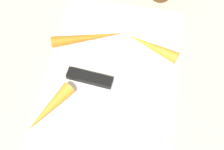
{
  "coord_description": "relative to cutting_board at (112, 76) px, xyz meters",
  "views": [
    {
      "loc": [
        0.26,
        0.05,
        0.53
      ],
      "look_at": [
        0.0,
        0.0,
        0.01
      ],
      "focal_mm": 47.22,
      "sensor_mm": 36.0,
      "label": 1
    }
  ],
  "objects": [
    {
      "name": "carrot_shortest",
      "position": [
        0.09,
        -0.1,
        0.02
      ],
      "size": [
        0.11,
        0.08,
        0.03
      ],
      "primitive_type": "cone",
      "rotation": [
        0.0,
        1.57,
        5.77
      ],
      "color": "orange",
      "rests_on": "cutting_board"
    },
    {
      "name": "carrot_longest",
      "position": [
        -0.07,
        -0.06,
        0.02
      ],
      "size": [
        0.07,
        0.15,
        0.02
      ],
      "primitive_type": "cone",
      "rotation": [
        0.0,
        1.57,
        1.9
      ],
      "color": "orange",
      "rests_on": "cutting_board"
    },
    {
      "name": "carrot_medium",
      "position": [
        -0.07,
        0.07,
        0.02
      ],
      "size": [
        0.06,
        0.11,
        0.02
      ],
      "primitive_type": "cone",
      "rotation": [
        0.0,
        1.57,
        4.37
      ],
      "color": "orange",
      "rests_on": "cutting_board"
    },
    {
      "name": "cutting_board",
      "position": [
        0.0,
        0.0,
        0.0
      ],
      "size": [
        0.36,
        0.26,
        0.01
      ],
      "primitive_type": "cube",
      "color": "silver",
      "rests_on": "ground_plane"
    },
    {
      "name": "knife",
      "position": [
        0.02,
        -0.03,
        0.01
      ],
      "size": [
        0.04,
        0.2,
        0.01
      ],
      "rotation": [
        0.0,
        0.0,
        1.48
      ],
      "color": "#B7B7BC",
      "rests_on": "cutting_board"
    },
    {
      "name": "ground_plane",
      "position": [
        0.0,
        0.0,
        -0.01
      ],
      "size": [
        1.4,
        1.4,
        0.0
      ],
      "primitive_type": "plane",
      "color": "#C6B793"
    }
  ]
}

